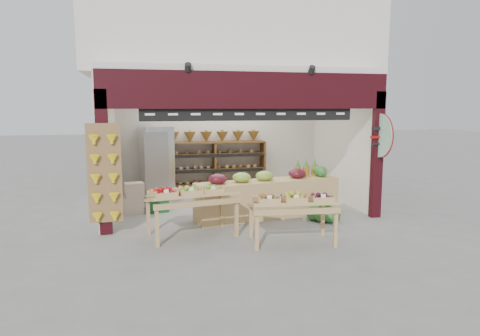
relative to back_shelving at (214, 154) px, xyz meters
name	(u,v)px	position (x,y,z in m)	size (l,w,h in m)	color
ground	(238,212)	(0.20, -1.98, -1.11)	(60.00, 60.00, 0.00)	slate
shop_structure	(224,42)	(0.20, -0.36, 2.82)	(6.36, 5.12, 5.40)	silver
banana_board	(105,175)	(-2.53, -3.15, 0.01)	(0.60, 0.15, 1.80)	brown
gift_sign	(380,136)	(2.95, -3.12, 0.64)	(0.04, 0.93, 0.92)	#A5D0B6
back_shelving	(214,154)	(0.00, 0.00, 0.00)	(2.71, 0.44, 1.70)	brown
refrigerator	(156,163)	(-1.51, -0.14, -0.18)	(0.72, 0.72, 1.85)	silver
cardboard_stack	(144,201)	(-1.86, -1.45, -0.85)	(1.04, 0.79, 0.68)	beige
mid_counter	(268,197)	(0.73, -2.49, -0.67)	(3.23, 1.16, 1.01)	tan
display_table_left	(185,195)	(-1.12, -3.50, -0.33)	(1.68, 1.13, 1.00)	tan
display_table_right	(292,201)	(0.63, -4.27, -0.37)	(1.53, 0.97, 0.94)	tan
watermelon_pile	(323,212)	(1.77, -3.04, -0.93)	(0.67, 0.67, 0.53)	#184A1B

